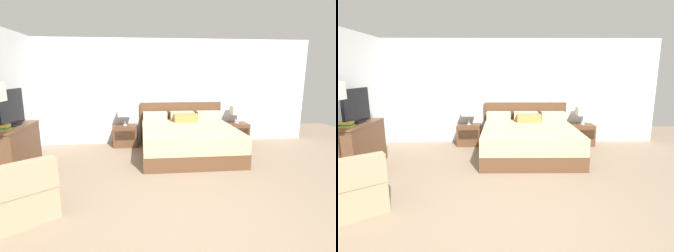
% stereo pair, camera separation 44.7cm
% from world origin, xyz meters
% --- Properties ---
extents(ground_plane, '(11.21, 11.21, 0.00)m').
position_xyz_m(ground_plane, '(0.00, 0.00, 0.00)').
color(ground_plane, '#84705B').
extents(wall_back, '(7.21, 0.06, 2.51)m').
position_xyz_m(wall_back, '(0.00, 3.77, 1.26)').
color(wall_back, silver).
rests_on(wall_back, ground).
extents(bed, '(2.00, 2.09, 1.00)m').
position_xyz_m(bed, '(0.40, 2.70, 0.33)').
color(bed, brown).
rests_on(bed, ground).
extents(nightstand_left, '(0.54, 0.43, 0.50)m').
position_xyz_m(nightstand_left, '(-0.96, 3.46, 0.25)').
color(nightstand_left, brown).
rests_on(nightstand_left, ground).
extents(nightstand_right, '(0.54, 0.43, 0.50)m').
position_xyz_m(nightstand_right, '(1.75, 3.46, 0.25)').
color(nightstand_right, brown).
rests_on(nightstand_right, ground).
extents(table_lamp_left, '(0.30, 0.30, 0.43)m').
position_xyz_m(table_lamp_left, '(-0.96, 3.46, 0.82)').
color(table_lamp_left, '#B7B7BC').
rests_on(table_lamp_left, nightstand_left).
extents(table_lamp_right, '(0.30, 0.30, 0.43)m').
position_xyz_m(table_lamp_right, '(1.75, 3.46, 0.82)').
color(table_lamp_right, '#B7B7BC').
rests_on(table_lamp_right, nightstand_right).
extents(dresser, '(0.46, 1.18, 0.83)m').
position_xyz_m(dresser, '(-2.75, 1.90, 0.43)').
color(dresser, brown).
rests_on(dresser, ground).
extents(tv, '(0.18, 0.84, 0.62)m').
position_xyz_m(tv, '(-2.75, 1.95, 1.13)').
color(tv, black).
rests_on(tv, dresser).
extents(book_red_cover, '(0.22, 0.19, 0.03)m').
position_xyz_m(book_red_cover, '(-2.73, 1.57, 0.85)').
color(book_red_cover, gold).
rests_on(book_red_cover, dresser).
extents(book_blue_cover, '(0.25, 0.17, 0.03)m').
position_xyz_m(book_blue_cover, '(-2.76, 1.57, 0.88)').
color(book_blue_cover, '#2D7042').
rests_on(book_blue_cover, book_red_cover).
extents(book_small_top, '(0.24, 0.20, 0.04)m').
position_xyz_m(book_small_top, '(-2.74, 1.57, 0.91)').
color(book_small_top, gold).
rests_on(book_small_top, book_blue_cover).
extents(armchair_by_window, '(0.96, 0.96, 0.76)m').
position_xyz_m(armchair_by_window, '(-2.02, 0.39, 0.28)').
color(armchair_by_window, '#9E8466').
rests_on(armchair_by_window, ground).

